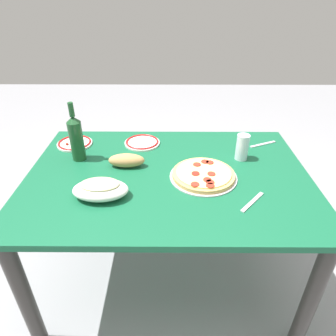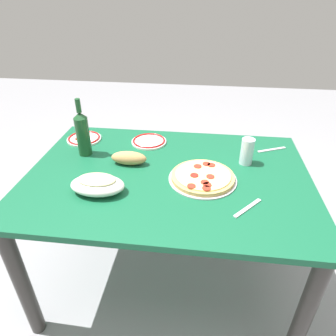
{
  "view_description": "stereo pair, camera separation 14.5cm",
  "coord_description": "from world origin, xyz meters",
  "px_view_note": "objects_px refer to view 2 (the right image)",
  "views": [
    {
      "loc": [
        -0.01,
        1.23,
        1.53
      ],
      "look_at": [
        0.0,
        0.0,
        0.76
      ],
      "focal_mm": 32.26,
      "sensor_mm": 36.0,
      "label": 1
    },
    {
      "loc": [
        -0.15,
        1.22,
        1.53
      ],
      "look_at": [
        0.0,
        0.0,
        0.76
      ],
      "focal_mm": 32.26,
      "sensor_mm": 36.0,
      "label": 2
    }
  ],
  "objects_px": {
    "side_plate_near": "(149,141)",
    "side_plate_far": "(84,138)",
    "wine_bottle": "(83,133)",
    "dining_table": "(168,192)",
    "pepperoni_pizza": "(203,177)",
    "baked_pasta_dish": "(97,184)",
    "bread_loaf": "(129,158)",
    "water_glass": "(247,151)"
  },
  "relations": [
    {
      "from": "side_plate_near",
      "to": "side_plate_far",
      "type": "bearing_deg",
      "value": 1.73
    },
    {
      "from": "wine_bottle",
      "to": "side_plate_near",
      "type": "distance_m",
      "value": 0.38
    },
    {
      "from": "dining_table",
      "to": "pepperoni_pizza",
      "type": "distance_m",
      "value": 0.21
    },
    {
      "from": "side_plate_near",
      "to": "side_plate_far",
      "type": "distance_m",
      "value": 0.39
    },
    {
      "from": "pepperoni_pizza",
      "to": "baked_pasta_dish",
      "type": "height_order",
      "value": "baked_pasta_dish"
    },
    {
      "from": "baked_pasta_dish",
      "to": "bread_loaf",
      "type": "xyz_separation_m",
      "value": [
        -0.08,
        -0.25,
        -0.01
      ]
    },
    {
      "from": "pepperoni_pizza",
      "to": "bread_loaf",
      "type": "distance_m",
      "value": 0.39
    },
    {
      "from": "side_plate_far",
      "to": "side_plate_near",
      "type": "bearing_deg",
      "value": -178.27
    },
    {
      "from": "dining_table",
      "to": "water_glass",
      "type": "height_order",
      "value": "water_glass"
    },
    {
      "from": "dining_table",
      "to": "baked_pasta_dish",
      "type": "distance_m",
      "value": 0.38
    },
    {
      "from": "water_glass",
      "to": "side_plate_near",
      "type": "distance_m",
      "value": 0.56
    },
    {
      "from": "pepperoni_pizza",
      "to": "side_plate_far",
      "type": "bearing_deg",
      "value": -25.56
    },
    {
      "from": "side_plate_near",
      "to": "baked_pasta_dish",
      "type": "bearing_deg",
      "value": 74.63
    },
    {
      "from": "water_glass",
      "to": "side_plate_far",
      "type": "height_order",
      "value": "water_glass"
    },
    {
      "from": "baked_pasta_dish",
      "to": "wine_bottle",
      "type": "xyz_separation_m",
      "value": [
        0.18,
        -0.33,
        0.08
      ]
    },
    {
      "from": "baked_pasta_dish",
      "to": "side_plate_far",
      "type": "xyz_separation_m",
      "value": [
        0.25,
        -0.49,
        -0.03
      ]
    },
    {
      "from": "water_glass",
      "to": "wine_bottle",
      "type": "bearing_deg",
      "value": 0.39
    },
    {
      "from": "wine_bottle",
      "to": "side_plate_far",
      "type": "distance_m",
      "value": 0.21
    },
    {
      "from": "pepperoni_pizza",
      "to": "baked_pasta_dish",
      "type": "bearing_deg",
      "value": 18.56
    },
    {
      "from": "water_glass",
      "to": "side_plate_near",
      "type": "height_order",
      "value": "water_glass"
    },
    {
      "from": "dining_table",
      "to": "water_glass",
      "type": "bearing_deg",
      "value": -159.18
    },
    {
      "from": "bread_loaf",
      "to": "wine_bottle",
      "type": "bearing_deg",
      "value": -16.29
    },
    {
      "from": "water_glass",
      "to": "side_plate_near",
      "type": "bearing_deg",
      "value": -17.57
    },
    {
      "from": "dining_table",
      "to": "wine_bottle",
      "type": "distance_m",
      "value": 0.54
    },
    {
      "from": "baked_pasta_dish",
      "to": "pepperoni_pizza",
      "type": "bearing_deg",
      "value": -161.44
    },
    {
      "from": "baked_pasta_dish",
      "to": "wine_bottle",
      "type": "height_order",
      "value": "wine_bottle"
    },
    {
      "from": "wine_bottle",
      "to": "side_plate_near",
      "type": "height_order",
      "value": "wine_bottle"
    },
    {
      "from": "dining_table",
      "to": "bread_loaf",
      "type": "relative_size",
      "value": 7.55
    },
    {
      "from": "baked_pasta_dish",
      "to": "water_glass",
      "type": "bearing_deg",
      "value": -153.57
    },
    {
      "from": "pepperoni_pizza",
      "to": "water_glass",
      "type": "distance_m",
      "value": 0.28
    },
    {
      "from": "wine_bottle",
      "to": "side_plate_near",
      "type": "relative_size",
      "value": 1.53
    },
    {
      "from": "side_plate_near",
      "to": "wine_bottle",
      "type": "bearing_deg",
      "value": 28.93
    },
    {
      "from": "baked_pasta_dish",
      "to": "side_plate_far",
      "type": "height_order",
      "value": "baked_pasta_dish"
    },
    {
      "from": "water_glass",
      "to": "pepperoni_pizza",
      "type": "bearing_deg",
      "value": 40.1
    },
    {
      "from": "dining_table",
      "to": "water_glass",
      "type": "xyz_separation_m",
      "value": [
        -0.38,
        -0.15,
        0.18
      ]
    },
    {
      "from": "wine_bottle",
      "to": "side_plate_far",
      "type": "xyz_separation_m",
      "value": [
        0.07,
        -0.16,
        -0.12
      ]
    },
    {
      "from": "side_plate_far",
      "to": "water_glass",
      "type": "bearing_deg",
      "value": 170.3
    },
    {
      "from": "side_plate_far",
      "to": "bread_loaf",
      "type": "distance_m",
      "value": 0.41
    },
    {
      "from": "dining_table",
      "to": "side_plate_near",
      "type": "xyz_separation_m",
      "value": [
        0.15,
        -0.31,
        0.12
      ]
    },
    {
      "from": "pepperoni_pizza",
      "to": "baked_pasta_dish",
      "type": "distance_m",
      "value": 0.48
    },
    {
      "from": "bread_loaf",
      "to": "water_glass",
      "type": "bearing_deg",
      "value": -172.15
    },
    {
      "from": "pepperoni_pizza",
      "to": "wine_bottle",
      "type": "xyz_separation_m",
      "value": [
        0.63,
        -0.17,
        0.11
      ]
    }
  ]
}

